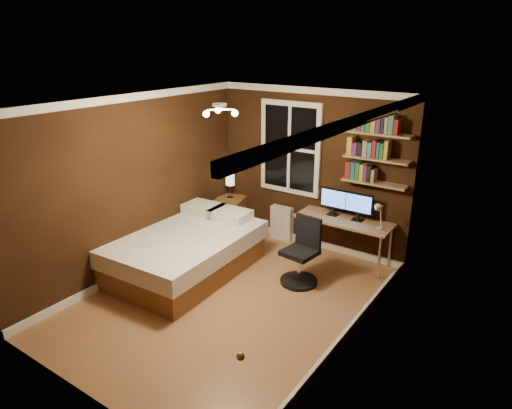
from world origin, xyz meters
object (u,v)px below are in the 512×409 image
Objects in this scene: desk_lamp at (379,216)px; office_chair at (301,259)px; desk at (344,223)px; monitor_right at (359,207)px; bed at (185,251)px; nightstand at (231,214)px; monitor_left at (334,202)px; radiator at (282,223)px; bedside_lamp at (230,186)px.

office_chair is (-0.76, -0.77, -0.55)m from desk_lamp.
desk is 1.53× the size of office_chair.
bed is at bearing -139.66° from monitor_right.
office_chair is at bearing -111.15° from monitor_right.
nightstand is 1.36× the size of monitor_right.
desk_lamp is at bearing -14.96° from monitor_left.
nightstand is at bearing 160.98° from office_chair.
bed is 3.80× the size of nightstand.
monitor_right is (0.18, 0.07, 0.27)m from desk.
desk is 3.22× the size of desk_lamp.
radiator is at bearing 175.39° from monitor_right.
monitor_left is (1.52, 1.63, 0.57)m from bed.
monitor_left is at bearing -6.48° from radiator.
desk is (2.12, -0.04, 0.32)m from nightstand.
monitor_left reaches higher than bedside_lamp.
bedside_lamp is 1.02× the size of monitor_left.
desk is 0.96m from office_chair.
bedside_lamp is 2.31m from monitor_right.
monitor_left reaches higher than radiator.
nightstand is 2.38m from monitor_right.
monitor_right is 0.97× the size of desk_lamp.
desk_lamp reaches higher than bedside_lamp.
nightstand is at bearing -171.48° from radiator.
monitor_right is 0.43m from desk_lamp.
desk_lamp is (0.56, -0.14, 0.28)m from desk.
monitor_left is 1.11m from office_chair.
office_chair reaches higher than desk.
nightstand is 1.02× the size of radiator.
desk is (1.74, 1.56, 0.30)m from bed.
monitor_left is 0.97× the size of desk_lamp.
monitor_right is at bearing 151.49° from desk_lamp.
monitor_right is 1.17m from office_chair.
radiator is at bearing 69.49° from bed.
desk_lamp reaches higher than bed.
monitor_left is 0.39m from monitor_right.
nightstand is at bearing 0.00° from bedside_lamp.
desk is at bearing -16.51° from nightstand.
bed is 2.35m from desk.
radiator is 0.40× the size of desk.
nightstand is 0.51m from bedside_lamp.
office_chair is at bearing -41.48° from nightstand.
desk is at bearing -158.35° from monitor_right.
office_chair is at bearing -48.08° from radiator.
monitor_right is (1.35, -0.11, 0.59)m from radiator.
monitor_left is at bearing -14.49° from nightstand.
monitor_right reaches higher than nightstand.
desk_lamp reaches higher than monitor_right.
office_chair is (1.93, -0.94, -0.45)m from bedside_lamp.
desk_lamp is (2.68, -0.17, 0.60)m from nightstand.
monitor_left is at bearing 97.85° from office_chair.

